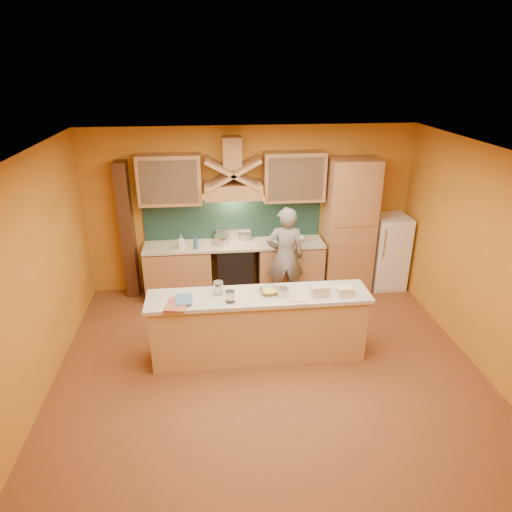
{
  "coord_description": "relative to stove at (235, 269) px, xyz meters",
  "views": [
    {
      "loc": [
        -0.69,
        -4.89,
        3.74
      ],
      "look_at": [
        -0.07,
        0.9,
        1.23
      ],
      "focal_mm": 32.0,
      "sensor_mm": 36.0,
      "label": 1
    }
  ],
  "objects": [
    {
      "name": "floor",
      "position": [
        0.3,
        -2.2,
        -0.45
      ],
      "size": [
        5.5,
        5.0,
        0.01
      ],
      "primitive_type": "cube",
      "color": "brown",
      "rests_on": "ground"
    },
    {
      "name": "ceiling",
      "position": [
        0.3,
        -2.2,
        2.35
      ],
      "size": [
        5.5,
        5.0,
        0.01
      ],
      "primitive_type": "cube",
      "color": "white",
      "rests_on": "wall_back"
    },
    {
      "name": "wall_back",
      "position": [
        0.3,
        0.3,
        0.95
      ],
      "size": [
        5.5,
        0.02,
        2.8
      ],
      "primitive_type": "cube",
      "color": "orange",
      "rests_on": "floor"
    },
    {
      "name": "wall_front",
      "position": [
        0.3,
        -4.7,
        0.95
      ],
      "size": [
        5.5,
        0.02,
        2.8
      ],
      "primitive_type": "cube",
      "color": "orange",
      "rests_on": "floor"
    },
    {
      "name": "wall_left",
      "position": [
        -2.45,
        -2.2,
        0.95
      ],
      "size": [
        0.02,
        5.0,
        2.8
      ],
      "primitive_type": "cube",
      "color": "orange",
      "rests_on": "floor"
    },
    {
      "name": "wall_right",
      "position": [
        3.05,
        -2.2,
        0.95
      ],
      "size": [
        0.02,
        5.0,
        2.8
      ],
      "primitive_type": "cube",
      "color": "orange",
      "rests_on": "floor"
    },
    {
      "name": "base_cabinet_left",
      "position": [
        -0.95,
        0.0,
        -0.02
      ],
      "size": [
        1.1,
        0.6,
        0.86
      ],
      "primitive_type": "cube",
      "color": "#B27E51",
      "rests_on": "floor"
    },
    {
      "name": "base_cabinet_right",
      "position": [
        0.95,
        0.0,
        -0.02
      ],
      "size": [
        1.1,
        0.6,
        0.86
      ],
      "primitive_type": "cube",
      "color": "#B27E51",
      "rests_on": "floor"
    },
    {
      "name": "counter_top",
      "position": [
        -0.0,
        0.0,
        0.45
      ],
      "size": [
        3.0,
        0.62,
        0.04
      ],
      "primitive_type": "cube",
      "color": "beige",
      "rests_on": "base_cabinet_left"
    },
    {
      "name": "stove",
      "position": [
        0.0,
        0.0,
        0.0
      ],
      "size": [
        0.6,
        0.58,
        0.9
      ],
      "primitive_type": "cube",
      "color": "black",
      "rests_on": "floor"
    },
    {
      "name": "backsplash",
      "position": [
        -0.0,
        0.28,
        0.8
      ],
      "size": [
        3.0,
        0.03,
        0.7
      ],
      "primitive_type": "cube",
      "color": "#17332E",
      "rests_on": "wall_back"
    },
    {
      "name": "range_hood",
      "position": [
        0.0,
        0.05,
        1.37
      ],
      "size": [
        0.92,
        0.5,
        0.24
      ],
      "primitive_type": "cube",
      "color": "#B27E51",
      "rests_on": "wall_back"
    },
    {
      "name": "hood_chimney",
      "position": [
        0.0,
        0.15,
        1.95
      ],
      "size": [
        0.3,
        0.3,
        0.5
      ],
      "primitive_type": "cube",
      "color": "#B27E51",
      "rests_on": "wall_back"
    },
    {
      "name": "upper_cabinet_left",
      "position": [
        -1.0,
        0.12,
        1.55
      ],
      "size": [
        1.0,
        0.35,
        0.8
      ],
      "primitive_type": "cube",
      "color": "#B27E51",
      "rests_on": "wall_back"
    },
    {
      "name": "upper_cabinet_right",
      "position": [
        1.0,
        0.12,
        1.55
      ],
      "size": [
        1.0,
        0.35,
        0.8
      ],
      "primitive_type": "cube",
      "color": "#B27E51",
      "rests_on": "wall_back"
    },
    {
      "name": "pantry_column",
      "position": [
        1.95,
        0.0,
        0.7
      ],
      "size": [
        0.8,
        0.6,
        2.3
      ],
      "primitive_type": "cube",
      "color": "#B27E51",
      "rests_on": "floor"
    },
    {
      "name": "fridge",
      "position": [
        2.7,
        0.0,
        0.2
      ],
      "size": [
        0.58,
        0.6,
        1.3
      ],
      "primitive_type": "cube",
      "color": "white",
      "rests_on": "floor"
    },
    {
      "name": "trim_column_left",
      "position": [
        -1.75,
        0.15,
        0.7
      ],
      "size": [
        0.2,
        0.3,
        2.3
      ],
      "primitive_type": "cube",
      "color": "#472816",
      "rests_on": "floor"
    },
    {
      "name": "island_body",
      "position": [
        0.2,
        -1.9,
        -0.01
      ],
      "size": [
        2.8,
        0.55,
        0.88
      ],
      "primitive_type": "cube",
      "color": "tan",
      "rests_on": "floor"
    },
    {
      "name": "island_top",
      "position": [
        0.2,
        -1.9,
        0.47
      ],
      "size": [
        2.9,
        0.62,
        0.05
      ],
      "primitive_type": "cube",
      "color": "beige",
      "rests_on": "island_body"
    },
    {
      "name": "person",
      "position": [
        0.79,
        -0.46,
        0.38
      ],
      "size": [
        0.62,
        0.42,
        1.67
      ],
      "primitive_type": "imported",
      "rotation": [
        0.0,
        0.0,
        3.11
      ],
      "color": "gray",
      "rests_on": "floor"
    },
    {
      "name": "pot_large",
      "position": [
        -0.2,
        -0.0,
        0.52
      ],
      "size": [
        0.31,
        0.31,
        0.15
      ],
      "primitive_type": "cylinder",
      "rotation": [
        0.0,
        0.0,
        0.24
      ],
      "color": "silver",
      "rests_on": "stove"
    },
    {
      "name": "pot_small",
      "position": [
        0.18,
        0.17,
        0.52
      ],
      "size": [
        0.28,
        0.28,
        0.14
      ],
      "primitive_type": "cylinder",
      "rotation": [
        0.0,
        0.0,
        0.39
      ],
      "color": "#B8B9C0",
      "rests_on": "stove"
    },
    {
      "name": "soap_bottle_a",
      "position": [
        -0.87,
        -0.1,
        0.58
      ],
      "size": [
        0.12,
        0.12,
        0.21
      ],
      "primitive_type": "imported",
      "rotation": [
        0.0,
        0.0,
        0.21
      ],
      "color": "white",
      "rests_on": "counter_top"
    },
    {
      "name": "soap_bottle_b",
      "position": [
        -0.64,
        -0.17,
        0.58
      ],
      "size": [
        0.09,
        0.09,
        0.22
      ],
      "primitive_type": "imported",
      "rotation": [
        0.0,
        0.0,
        0.1
      ],
      "color": "#356493",
      "rests_on": "counter_top"
    },
    {
      "name": "bowl_back",
      "position": [
        1.06,
        -0.0,
        0.51
      ],
      "size": [
        0.31,
        0.31,
        0.08
      ],
      "primitive_type": "imported",
      "rotation": [
        0.0,
        0.0,
        0.3
      ],
      "color": "silver",
      "rests_on": "counter_top"
    },
    {
      "name": "dish_rack",
      "position": [
        0.92,
        -0.19,
        0.52
      ],
      "size": [
        0.28,
        0.23,
        0.09
      ],
      "primitive_type": "cube",
      "rotation": [
        0.0,
        0.0,
        -0.07
      ],
      "color": "white",
      "rests_on": "counter_top"
    },
    {
      "name": "book_lower",
      "position": [
        -0.97,
        -2.07,
        0.51
      ],
      "size": [
        0.32,
        0.39,
        0.03
      ],
      "primitive_type": "imported",
      "rotation": [
        0.0,
        0.0,
        -0.17
      ],
      "color": "#A4553A",
      "rests_on": "island_top"
    },
    {
      "name": "book_upper",
      "position": [
        -0.86,
        -1.99,
        0.53
      ],
      "size": [
        0.22,
        0.3,
        0.02
      ],
      "primitive_type": "imported",
      "rotation": [
        0.0,
        0.0,
        0.04
      ],
      "color": "teal",
      "rests_on": "island_top"
    },
    {
      "name": "jar_large",
      "position": [
        -0.32,
        -1.82,
        0.58
      ],
      "size": [
        0.17,
        0.17,
        0.18
      ],
      "primitive_type": "cylinder",
      "rotation": [
        0.0,
        0.0,
        -0.43
      ],
      "color": "silver",
      "rests_on": "island_top"
    },
    {
      "name": "jar_small",
      "position": [
        -0.18,
        -2.04,
        0.57
      ],
      "size": [
        0.13,
        0.13,
        0.15
      ],
      "primitive_type": "cylinder",
      "rotation": [
        0.0,
        0.0,
        0.02
      ],
      "color": "silver",
      "rests_on": "island_top"
    },
    {
      "name": "kitchen_scale",
      "position": [
        0.5,
        -1.97,
        0.54
      ],
      "size": [
        0.16,
        0.16,
        0.1
      ],
      "primitive_type": "cube",
      "rotation": [
        0.0,
        0.0,
        0.41
      ],
      "color": "white",
      "rests_on": "island_top"
    },
    {
      "name": "mixing_bowl",
      "position": [
        0.34,
        -1.87,
        0.53
      ],
      "size": [
        0.29,
        0.29,
        0.06
      ],
      "primitive_type": "imported",
      "rotation": [
        0.0,
        0.0,
        0.18
      ],
      "color": "white",
      "rests_on": "island_top"
    },
    {
      "name": "cloth",
      "position": [
        0.69,
        -2.06,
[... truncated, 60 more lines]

